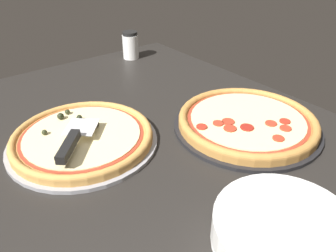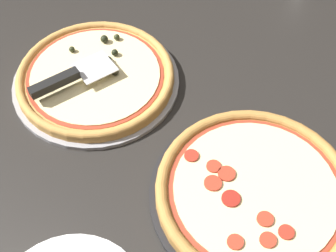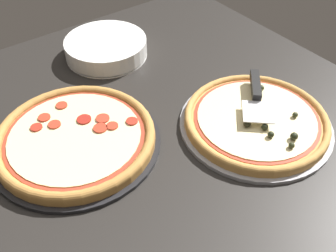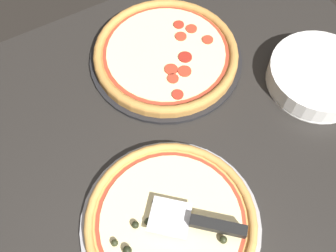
% 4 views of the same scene
% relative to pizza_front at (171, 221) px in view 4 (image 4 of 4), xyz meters
% --- Properties ---
extents(ground_plane, '(1.32, 1.06, 0.04)m').
position_rel_pizza_front_xyz_m(ground_plane, '(0.08, 0.14, -0.04)').
color(ground_plane, black).
extents(pizza_pan_front, '(0.38, 0.38, 0.01)m').
position_rel_pizza_front_xyz_m(pizza_pan_front, '(0.00, 0.00, -0.02)').
color(pizza_pan_front, '#939399').
rests_on(pizza_pan_front, ground_plane).
extents(pizza_front, '(0.36, 0.36, 0.04)m').
position_rel_pizza_front_xyz_m(pizza_front, '(0.00, 0.00, 0.00)').
color(pizza_front, '#C68E47').
rests_on(pizza_front, pizza_pan_front).
extents(pizza_pan_back, '(0.40, 0.40, 0.01)m').
position_rel_pizza_front_xyz_m(pizza_pan_back, '(0.21, 0.39, -0.02)').
color(pizza_pan_back, black).
rests_on(pizza_pan_back, ground_plane).
extents(pizza_back, '(0.38, 0.38, 0.03)m').
position_rel_pizza_front_xyz_m(pizza_back, '(0.21, 0.39, 0.00)').
color(pizza_back, '#B77F3D').
rests_on(pizza_back, pizza_pan_back).
extents(serving_spatula, '(0.18, 0.17, 0.02)m').
position_rel_pizza_front_xyz_m(serving_spatula, '(0.05, -0.05, 0.03)').
color(serving_spatula, silver).
rests_on(serving_spatula, pizza_front).
extents(plate_stack, '(0.25, 0.25, 0.06)m').
position_rel_pizza_front_xyz_m(plate_stack, '(0.50, 0.13, 0.01)').
color(plate_stack, white).
rests_on(plate_stack, ground_plane).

